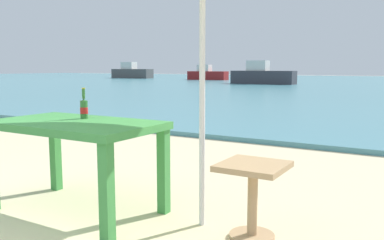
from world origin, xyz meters
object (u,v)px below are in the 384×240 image
object	(u,v)px
boat_cargo_ship	(132,72)
boat_ferry	(262,75)
picnic_table_green	(75,135)
boat_sailboat	(207,74)
side_table_wood	(253,190)
beer_bottle_amber	(84,108)

from	to	relation	value
boat_cargo_ship	boat_ferry	xyz separation A→B (m)	(16.71, -6.96, -0.03)
picnic_table_green	boat_ferry	world-z (taller)	boat_ferry
picnic_table_green	boat_ferry	bearing A→B (deg)	107.51
boat_sailboat	side_table_wood	bearing A→B (deg)	-60.95
side_table_wood	boat_ferry	bearing A→B (deg)	110.85
beer_bottle_amber	boat_cargo_ship	world-z (taller)	boat_cargo_ship
side_table_wood	boat_ferry	xyz separation A→B (m)	(-8.96, 23.54, 0.28)
boat_cargo_ship	boat_sailboat	xyz separation A→B (m)	(9.28, -1.01, -0.11)
picnic_table_green	side_table_wood	size ratio (longest dim) A/B	2.59
boat_sailboat	boat_ferry	size ratio (longest dim) A/B	0.85
picnic_table_green	side_table_wood	world-z (taller)	picnic_table_green
beer_bottle_amber	boat_ferry	distance (m)	24.74
beer_bottle_amber	boat_sailboat	xyz separation A→B (m)	(-14.85, 29.55, -0.30)
side_table_wood	boat_cargo_ship	distance (m)	39.87
picnic_table_green	side_table_wood	xyz separation A→B (m)	(1.47, 0.23, -0.30)
side_table_wood	boat_sailboat	xyz separation A→B (m)	(-16.38, 29.49, 0.20)
beer_bottle_amber	side_table_wood	xyz separation A→B (m)	(1.53, 0.06, -0.50)
picnic_table_green	boat_ferry	xyz separation A→B (m)	(-7.50, 23.77, -0.01)
boat_cargo_ship	beer_bottle_amber	bearing A→B (deg)	-51.70
beer_bottle_amber	boat_cargo_ship	size ratio (longest dim) A/B	0.06
picnic_table_green	beer_bottle_amber	distance (m)	0.27
boat_sailboat	beer_bottle_amber	bearing A→B (deg)	-63.31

